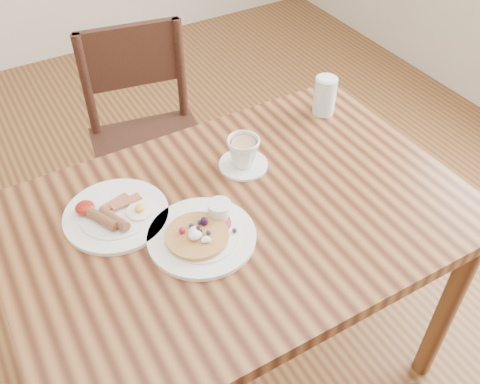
{
  "coord_description": "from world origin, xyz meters",
  "views": [
    {
      "loc": [
        -0.49,
        -0.85,
        1.73
      ],
      "look_at": [
        0.0,
        0.0,
        0.82
      ],
      "focal_mm": 40.0,
      "sensor_mm": 36.0,
      "label": 1
    }
  ],
  "objects_px": {
    "breakfast_plate": "(115,214)",
    "water_glass": "(325,96)",
    "teacup_saucer": "(243,154)",
    "pancake_plate": "(203,233)",
    "dining_table": "(240,237)",
    "chair_far": "(148,135)"
  },
  "relations": [
    {
      "from": "breakfast_plate",
      "to": "water_glass",
      "type": "distance_m",
      "value": 0.76
    },
    {
      "from": "water_glass",
      "to": "pancake_plate",
      "type": "bearing_deg",
      "value": -153.56
    },
    {
      "from": "chair_far",
      "to": "water_glass",
      "type": "xyz_separation_m",
      "value": [
        0.43,
        -0.5,
        0.32
      ]
    },
    {
      "from": "dining_table",
      "to": "breakfast_plate",
      "type": "bearing_deg",
      "value": 153.55
    },
    {
      "from": "teacup_saucer",
      "to": "water_glass",
      "type": "distance_m",
      "value": 0.37
    },
    {
      "from": "pancake_plate",
      "to": "teacup_saucer",
      "type": "height_order",
      "value": "teacup_saucer"
    },
    {
      "from": "chair_far",
      "to": "water_glass",
      "type": "bearing_deg",
      "value": 140.66
    },
    {
      "from": "breakfast_plate",
      "to": "dining_table",
      "type": "bearing_deg",
      "value": -26.45
    },
    {
      "from": "water_glass",
      "to": "breakfast_plate",
      "type": "bearing_deg",
      "value": -171.15
    },
    {
      "from": "dining_table",
      "to": "water_glass",
      "type": "height_order",
      "value": "water_glass"
    },
    {
      "from": "breakfast_plate",
      "to": "water_glass",
      "type": "height_order",
      "value": "water_glass"
    },
    {
      "from": "breakfast_plate",
      "to": "teacup_saucer",
      "type": "distance_m",
      "value": 0.39
    },
    {
      "from": "chair_far",
      "to": "breakfast_plate",
      "type": "height_order",
      "value": "chair_far"
    },
    {
      "from": "breakfast_plate",
      "to": "water_glass",
      "type": "relative_size",
      "value": 2.19
    },
    {
      "from": "pancake_plate",
      "to": "breakfast_plate",
      "type": "height_order",
      "value": "pancake_plate"
    },
    {
      "from": "teacup_saucer",
      "to": "water_glass",
      "type": "height_order",
      "value": "water_glass"
    },
    {
      "from": "dining_table",
      "to": "chair_far",
      "type": "relative_size",
      "value": 1.36
    },
    {
      "from": "pancake_plate",
      "to": "water_glass",
      "type": "xyz_separation_m",
      "value": [
        0.58,
        0.29,
        0.05
      ]
    },
    {
      "from": "teacup_saucer",
      "to": "water_glass",
      "type": "relative_size",
      "value": 1.13
    },
    {
      "from": "chair_far",
      "to": "teacup_saucer",
      "type": "relative_size",
      "value": 6.29
    },
    {
      "from": "dining_table",
      "to": "teacup_saucer",
      "type": "distance_m",
      "value": 0.23
    },
    {
      "from": "dining_table",
      "to": "teacup_saucer",
      "type": "relative_size",
      "value": 8.57
    }
  ]
}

